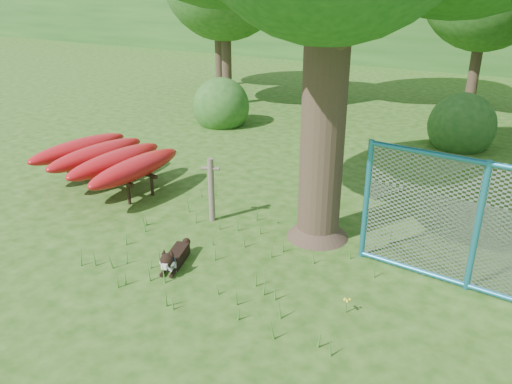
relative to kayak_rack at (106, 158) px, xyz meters
The scene contains 9 objects.
ground 4.44m from the kayak_rack, 24.01° to the right, with size 80.00×80.00×0.00m, color #1F470E.
wooden_post 2.98m from the kayak_rack, ahead, with size 0.33×0.20×1.24m.
kayak_rack is the anchor object (origin of this frame).
husky_dog 3.96m from the kayak_rack, 28.20° to the right, with size 0.49×0.95×0.44m.
fence_section 7.56m from the kayak_rack, ahead, with size 3.43×0.30×3.34m.
wildflower_clump 6.47m from the kayak_rack, 14.05° to the right, with size 0.11×0.09×0.23m.
shrub_left 5.84m from the kayak_rack, 99.85° to the left, with size 1.80×1.80×1.80m, color #23561C.
shrub_mid 9.41m from the kayak_rack, 50.22° to the left, with size 1.80×1.80×1.80m, color #23561C.
wooded_hillside 26.62m from the kayak_rack, 81.31° to the left, with size 80.00×12.00×6.00m, color #23561C.
Camera 1 is at (4.20, -5.27, 4.16)m, focal length 35.00 mm.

